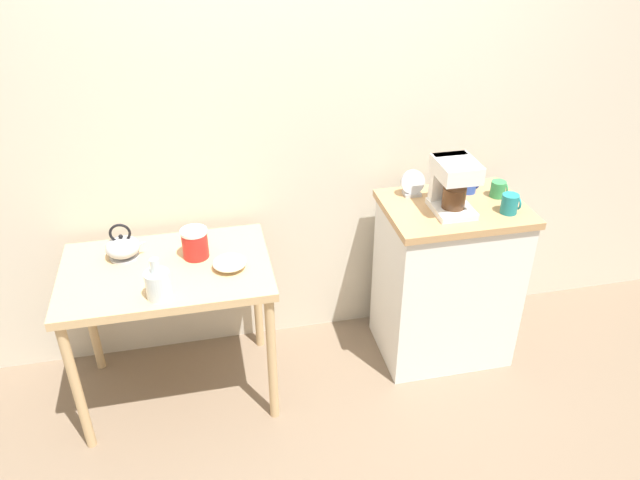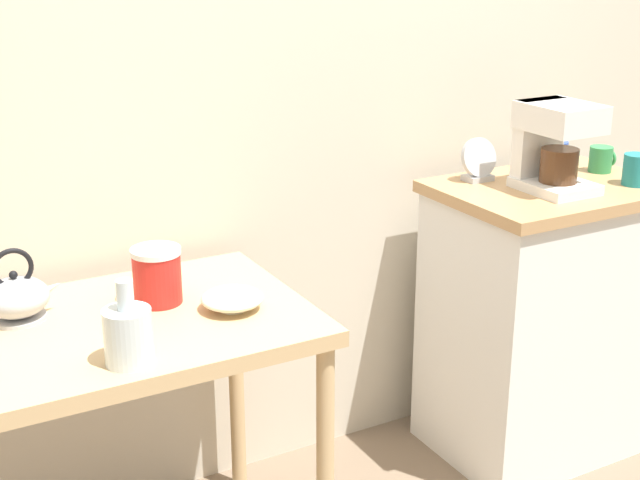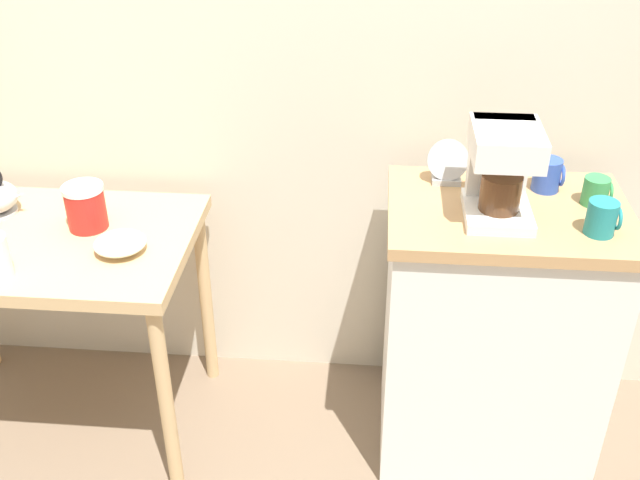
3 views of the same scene
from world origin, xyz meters
TOP-DOWN VIEW (x-y plane):
  - back_wall at (0.10, 0.39)m, footprint 4.40×0.10m
  - wooden_table at (-0.70, -0.03)m, footprint 0.93×0.61m
  - kitchen_counter at (0.69, 0.01)m, footprint 0.68×0.50m
  - bowl_stoneware at (-0.42, -0.09)m, footprint 0.15×0.15m
  - teakettle at (-0.88, 0.10)m, footprint 0.19×0.15m
  - glass_carafe_vase at (-0.73, -0.25)m, footprint 0.10×0.10m
  - canister_enamel at (-0.56, 0.04)m, footprint 0.12×0.12m
  - coffee_maker at (0.64, -0.02)m, footprint 0.18×0.22m
  - mug_blue at (0.80, 0.13)m, footprint 0.09×0.08m
  - mug_tall_green at (0.93, 0.06)m, footprint 0.08×0.07m
  - mug_dark_teal at (0.90, -0.11)m, footprint 0.09×0.08m
  - table_clock at (0.52, 0.16)m, footprint 0.12×0.06m

SIDE VIEW (x-z plane):
  - kitchen_counter at x=0.69m, z-range 0.00..0.89m
  - wooden_table at x=-0.70m, z-range 0.28..1.03m
  - bowl_stoneware at x=-0.42m, z-range 0.75..0.80m
  - teakettle at x=-0.88m, z-range 0.71..0.89m
  - glass_carafe_vase at x=-0.73m, z-range 0.72..0.91m
  - canister_enamel at x=-0.56m, z-range 0.75..0.89m
  - mug_tall_green at x=0.93m, z-range 0.89..0.97m
  - mug_dark_teal at x=0.90m, z-range 0.89..0.98m
  - mug_blue at x=0.80m, z-range 0.89..0.98m
  - table_clock at x=0.52m, z-range 0.88..1.01m
  - coffee_maker at x=0.64m, z-range 0.90..1.16m
  - back_wall at x=0.10m, z-range 0.00..2.80m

